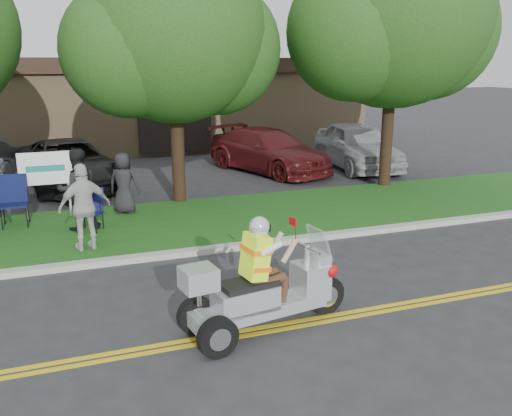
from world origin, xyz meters
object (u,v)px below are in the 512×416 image
object	(u,v)px
trike_scooter	(261,292)
spectator_adult_mid	(78,190)
parked_car_mid	(69,164)
parked_car_far_right	(357,145)
spectator_adult_right	(85,207)
lawn_chair_a	(91,206)
lawn_chair_b	(14,197)
parked_car_right	(269,151)

from	to	relation	value
trike_scooter	spectator_adult_mid	world-z (taller)	spectator_adult_mid
parked_car_mid	parked_car_far_right	bearing A→B (deg)	-12.85
parked_car_far_right	spectator_adult_right	bearing A→B (deg)	-140.49
parked_car_far_right	lawn_chair_a	bearing A→B (deg)	-145.96
lawn_chair_b	parked_car_far_right	world-z (taller)	parked_car_far_right
parked_car_right	parked_car_far_right	bearing A→B (deg)	-29.60
spectator_adult_mid	parked_car_far_right	xyz separation A→B (m)	(10.03, 4.80, -0.19)
trike_scooter	spectator_adult_right	distance (m)	4.89
lawn_chair_b	spectator_adult_right	distance (m)	2.86
trike_scooter	parked_car_mid	xyz separation A→B (m)	(-2.42, 10.92, 0.12)
lawn_chair_a	spectator_adult_mid	size ratio (longest dim) A/B	0.52
lawn_chair_b	spectator_adult_right	world-z (taller)	spectator_adult_right
trike_scooter	parked_car_far_right	world-z (taller)	trike_scooter
lawn_chair_a	parked_car_right	bearing A→B (deg)	66.61
trike_scooter	spectator_adult_mid	xyz separation A→B (m)	(-2.31, 5.82, 0.43)
spectator_adult_right	parked_car_right	size ratio (longest dim) A/B	0.34
spectator_adult_mid	parked_car_mid	xyz separation A→B (m)	(-0.11, 5.10, -0.31)
lawn_chair_a	parked_car_far_right	size ratio (longest dim) A/B	0.20
lawn_chair_b	spectator_adult_mid	xyz separation A→B (m)	(1.43, -0.93, 0.27)
spectator_adult_right	parked_car_mid	world-z (taller)	spectator_adult_right
parked_car_mid	lawn_chair_b	bearing A→B (deg)	-118.69
lawn_chair_b	spectator_adult_mid	size ratio (longest dim) A/B	0.63
lawn_chair_a	parked_car_far_right	distance (m)	10.95
spectator_adult_right	parked_car_right	xyz separation A→B (m)	(6.65, 6.81, -0.25)
lawn_chair_a	lawn_chair_b	bearing A→B (deg)	174.03
lawn_chair_a	lawn_chair_b	distance (m)	2.00
trike_scooter	parked_car_mid	world-z (taller)	trike_scooter
trike_scooter	lawn_chair_a	size ratio (longest dim) A/B	2.76
spectator_adult_mid	trike_scooter	bearing A→B (deg)	102.45
spectator_adult_right	parked_car_mid	distance (m)	6.60
lawn_chair_a	spectator_adult_right	world-z (taller)	spectator_adult_right
lawn_chair_a	parked_car_right	distance (m)	8.47
parked_car_far_right	parked_car_mid	bearing A→B (deg)	-174.47
spectator_adult_mid	parked_car_mid	size ratio (longest dim) A/B	0.35
trike_scooter	parked_car_right	distance (m)	11.99
parked_car_right	parked_car_far_right	xyz separation A→B (m)	(3.31, -0.53, 0.09)
parked_car_mid	lawn_chair_a	bearing A→B (deg)	-97.18
spectator_adult_mid	parked_car_mid	distance (m)	5.12
spectator_adult_right	lawn_chair_b	bearing A→B (deg)	-71.62
trike_scooter	spectator_adult_right	size ratio (longest dim) A/B	1.50
trike_scooter	lawn_chair_b	distance (m)	7.72
lawn_chair_b	parked_car_right	world-z (taller)	parked_car_right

